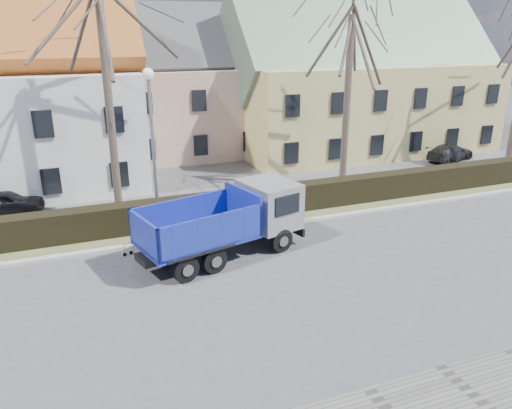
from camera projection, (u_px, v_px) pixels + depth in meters
name	position (u px, v px, depth m)	size (l,w,h in m)	color
ground	(211.00, 292.00, 16.77)	(120.00, 120.00, 0.00)	#48484B
curb_far	(180.00, 239.00, 20.79)	(80.00, 0.30, 0.12)	#B0ACA2
grass_strip	(172.00, 226.00, 22.20)	(80.00, 3.00, 0.10)	#586036
hedge	(172.00, 214.00, 21.82)	(60.00, 0.90, 1.30)	black
building_pink	(184.00, 95.00, 34.36)	(10.80, 8.80, 8.00)	tan
building_yellow	(358.00, 88.00, 35.70)	(18.80, 10.80, 8.50)	tan
tree_1	(107.00, 78.00, 21.44)	(9.20, 9.20, 12.65)	#463931
tree_2	(348.00, 86.00, 25.78)	(8.00, 8.00, 11.00)	#463931
dump_truck	(217.00, 225.00, 18.84)	(6.73, 2.50, 2.69)	navy
streetlight	(153.00, 148.00, 21.61)	(0.54, 0.54, 6.90)	gray
cart_frame	(123.00, 250.00, 19.23)	(0.61, 0.35, 0.56)	silver
parked_car_a	(5.00, 203.00, 23.48)	(1.38, 3.43, 1.17)	black
parked_car_b	(450.00, 152.00, 33.05)	(1.55, 3.81, 1.11)	black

